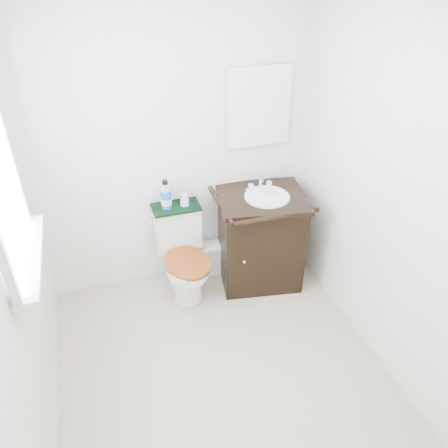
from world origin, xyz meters
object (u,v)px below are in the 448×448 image
vanity (260,236)px  cup (185,199)px  toilet (182,257)px  mouthwash_bottle (166,195)px  trash_bin (212,258)px

vanity → cup: (-0.59, 0.19, 0.36)m
cup → toilet: bearing=-122.3°
vanity → mouthwash_bottle: mouthwash_bottle is taller
toilet → trash_bin: 0.37m
toilet → trash_bin: (0.29, 0.13, -0.18)m
vanity → toilet: bearing=174.1°
trash_bin → cup: (-0.22, -0.01, 0.65)m
toilet → mouthwash_bottle: bearing=120.2°
toilet → mouthwash_bottle: mouthwash_bottle is taller
vanity → cup: vanity is taller
toilet → vanity: 0.68m
cup → mouthwash_bottle: bearing=178.5°
mouthwash_bottle → cup: bearing=-1.5°
toilet → cup: size_ratio=7.40×
trash_bin → cup: bearing=-177.4°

